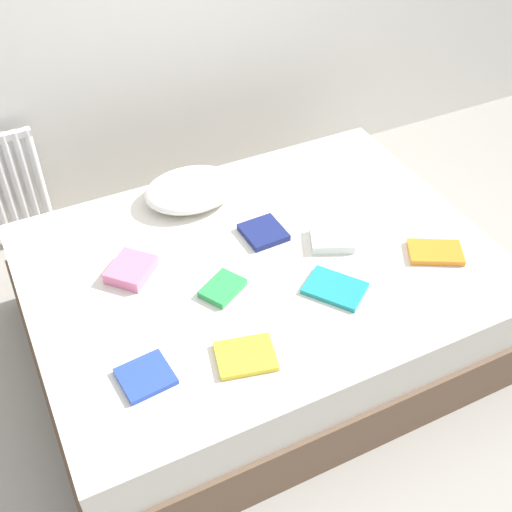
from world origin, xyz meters
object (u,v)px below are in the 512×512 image
(textbook_green, at_px, (223,288))
(textbook_white, at_px, (332,239))
(textbook_blue, at_px, (146,376))
(radiator, at_px, (5,186))
(textbook_navy, at_px, (263,232))
(pillow, at_px, (191,189))
(textbook_orange, at_px, (435,252))
(bed, at_px, (261,300))
(textbook_yellow, at_px, (246,356))
(textbook_teal, at_px, (335,288))
(textbook_pink, at_px, (131,270))

(textbook_green, height_order, textbook_white, textbook_white)
(textbook_green, xyz_separation_m, textbook_blue, (-0.42, -0.28, -0.00))
(radiator, bearing_deg, textbook_green, -62.90)
(textbook_navy, bearing_deg, textbook_blue, -146.57)
(pillow, height_order, textbook_orange, pillow)
(bed, height_order, textbook_navy, textbook_navy)
(textbook_green, relative_size, textbook_navy, 0.94)
(textbook_blue, height_order, textbook_navy, textbook_navy)
(textbook_orange, xyz_separation_m, textbook_green, (-0.91, 0.20, 0.00))
(bed, relative_size, textbook_green, 11.52)
(textbook_blue, bearing_deg, textbook_white, 13.88)
(pillow, distance_m, textbook_white, 0.72)
(radiator, height_order, textbook_green, radiator)
(pillow, bearing_deg, textbook_green, -100.50)
(bed, distance_m, textbook_yellow, 0.60)
(textbook_green, bearing_deg, textbook_teal, -55.55)
(textbook_green, height_order, textbook_yellow, textbook_green)
(textbook_orange, relative_size, textbook_pink, 1.22)
(bed, xyz_separation_m, textbook_white, (0.33, -0.04, 0.27))
(pillow, relative_size, textbook_yellow, 2.08)
(textbook_yellow, height_order, textbook_teal, textbook_yellow)
(textbook_orange, xyz_separation_m, textbook_white, (-0.36, 0.26, 0.01))
(radiator, bearing_deg, textbook_blue, -81.31)
(textbook_blue, xyz_separation_m, textbook_pink, (0.12, 0.54, 0.01))
(textbook_pink, height_order, textbook_teal, textbook_pink)
(textbook_orange, distance_m, textbook_navy, 0.75)
(textbook_orange, xyz_separation_m, textbook_blue, (-1.34, -0.08, -0.00))
(textbook_yellow, height_order, textbook_navy, textbook_navy)
(textbook_white, distance_m, textbook_yellow, 0.75)
(bed, relative_size, textbook_navy, 10.82)
(radiator, xyz_separation_m, textbook_blue, (0.24, -1.58, 0.12))
(bed, xyz_separation_m, textbook_yellow, (-0.29, -0.45, 0.26))
(textbook_white, height_order, textbook_navy, textbook_white)
(textbook_navy, bearing_deg, radiator, 130.34)
(textbook_yellow, distance_m, textbook_pink, 0.66)
(textbook_white, xyz_separation_m, textbook_teal, (-0.14, -0.26, -0.01))
(textbook_white, relative_size, textbook_teal, 0.78)
(textbook_pink, bearing_deg, textbook_blue, -146.15)
(textbook_white, bearing_deg, textbook_blue, -135.98)
(textbook_pink, relative_size, textbook_navy, 1.01)
(textbook_white, bearing_deg, textbook_orange, -11.53)
(textbook_orange, height_order, textbook_green, textbook_green)
(bed, distance_m, textbook_green, 0.36)
(textbook_yellow, relative_size, textbook_pink, 1.15)
(pillow, bearing_deg, textbook_navy, -63.84)
(radiator, bearing_deg, textbook_pink, -70.78)
(textbook_green, height_order, textbook_navy, same)
(textbook_orange, xyz_separation_m, textbook_yellow, (-0.98, -0.15, -0.00))
(textbook_orange, distance_m, textbook_yellow, 0.99)
(radiator, relative_size, textbook_teal, 2.50)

